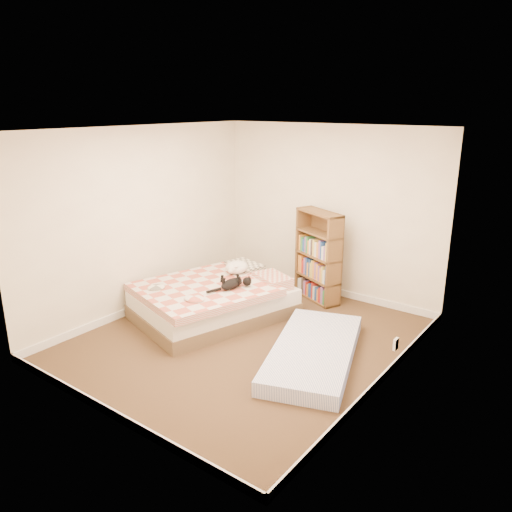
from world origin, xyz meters
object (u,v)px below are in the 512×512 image
Objects in this scene: bookshelf at (319,266)px; bed at (216,299)px; floor_mattress at (314,352)px; black_cat at (233,283)px; white_dog at (237,267)px.

bed is at bearing -95.98° from bookshelf.
bed reaches higher than floor_mattress.
black_cat is (-0.49, -1.36, 0.03)m from bookshelf.
white_dog reaches higher than bed.
bookshelf is at bearing 76.76° from bed.
white_dog is (-0.81, -0.88, 0.05)m from bookshelf.
bookshelf is at bearing 77.49° from white_dog.
white_dog reaches higher than floor_mattress.
bed is 1.73× the size of bookshelf.
bed is 5.08× the size of white_dog.
floor_mattress is at bearing 28.16° from black_cat.
bed is 1.61m from bookshelf.
bookshelf is 1.89m from floor_mattress.
floor_mattress is 4.22× the size of white_dog.
bookshelf is 0.70× the size of floor_mattress.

